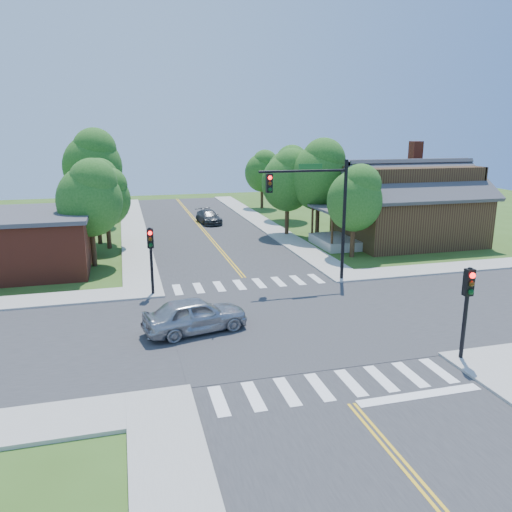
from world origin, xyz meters
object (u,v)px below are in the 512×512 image
object	(u,v)px
signal_pole_se	(468,297)
house_ne	(408,201)
signal_mast_ne	(318,202)
signal_pole_nw	(151,249)
car_dgrey	(209,217)
car_silver	(195,316)

from	to	relation	value
signal_pole_se	house_ne	world-z (taller)	house_ne
house_ne	signal_pole_se	bearing A→B (deg)	-115.58
signal_mast_ne	signal_pole_nw	size ratio (longest dim) A/B	1.89
signal_mast_ne	signal_pole_se	xyz separation A→B (m)	(1.69, -11.21, -2.19)
signal_mast_ne	house_ne	world-z (taller)	signal_mast_ne
signal_mast_ne	car_dgrey	distance (m)	21.36
house_ne	car_dgrey	xyz separation A→B (m)	(-14.05, 12.09, -2.70)
signal_pole_se	signal_pole_nw	distance (m)	15.84
signal_mast_ne	car_dgrey	bearing A→B (deg)	97.85
house_ne	signal_pole_nw	bearing A→B (deg)	-157.31
car_dgrey	signal_mast_ne	bearing A→B (deg)	-88.78
signal_mast_ne	car_silver	bearing A→B (deg)	-144.73
car_dgrey	signal_pole_se	bearing A→B (deg)	-88.53
signal_pole_nw	signal_mast_ne	bearing A→B (deg)	0.07
signal_pole_se	house_ne	bearing A→B (deg)	64.42
house_ne	car_silver	bearing A→B (deg)	-143.31
car_silver	car_dgrey	world-z (taller)	car_silver
signal_mast_ne	car_silver	xyz separation A→B (m)	(-7.99, -5.65, -4.06)
signal_pole_se	signal_pole_nw	size ratio (longest dim) A/B	1.00
signal_mast_ne	signal_pole_nw	world-z (taller)	signal_mast_ne
signal_pole_nw	car_dgrey	size ratio (longest dim) A/B	0.85
signal_pole_nw	house_ne	distance (m)	22.45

